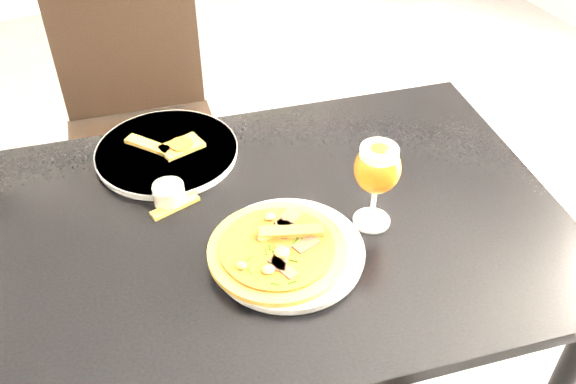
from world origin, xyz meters
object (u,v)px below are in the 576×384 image
dining_table (269,254)px  beer_glass (377,169)px  pizza (278,249)px  chair_far (142,128)px

dining_table → beer_glass: (0.19, -0.08, 0.23)m
dining_table → pizza: pizza is taller
beer_glass → pizza: bearing=-177.0°
beer_glass → chair_far: bearing=107.8°
chair_far → dining_table: bearing=-74.7°
chair_far → pizza: (0.06, -0.85, 0.25)m
dining_table → beer_glass: bearing=-14.1°
pizza → beer_glass: size_ratio=1.40×
chair_far → pizza: chair_far is taller
pizza → beer_glass: beer_glass is taller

